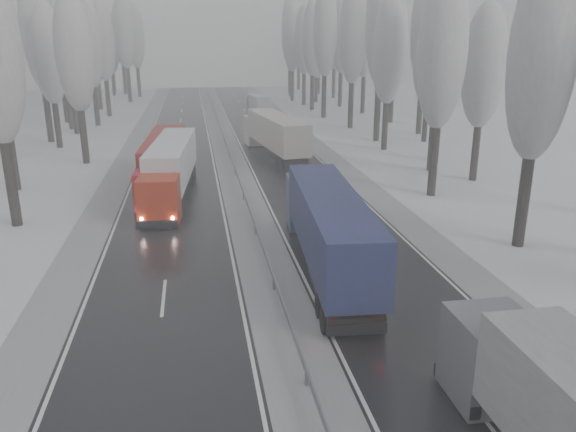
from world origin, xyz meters
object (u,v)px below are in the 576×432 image
object	(u,v)px
truck_blue_box	(326,223)
truck_cream_box	(274,132)
truck_red_white	(171,166)
box_truck_distant	(259,104)
truck_red_red	(164,161)

from	to	relation	value
truck_blue_box	truck_cream_box	bearing A→B (deg)	90.97
truck_blue_box	truck_red_white	distance (m)	17.66
truck_blue_box	box_truck_distant	size ratio (longest dim) A/B	2.17
box_truck_distant	truck_red_red	size ratio (longest dim) A/B	0.48
truck_blue_box	truck_cream_box	world-z (taller)	truck_blue_box
truck_red_white	truck_red_red	xyz separation A→B (m)	(-0.62, 1.85, -0.00)
truck_cream_box	truck_red_red	xyz separation A→B (m)	(-10.47, -12.05, -0.08)
truck_cream_box	box_truck_distant	bearing A→B (deg)	78.03
truck_red_red	box_truck_distant	bearing A→B (deg)	77.46
truck_cream_box	box_truck_distant	xyz separation A→B (m)	(2.60, 35.37, -1.05)
truck_blue_box	truck_red_red	size ratio (longest dim) A/B	1.05
truck_cream_box	truck_blue_box	bearing A→B (deg)	-100.65
truck_red_white	truck_red_red	world-z (taller)	truck_red_white
truck_blue_box	truck_red_white	world-z (taller)	truck_blue_box
truck_blue_box	truck_red_red	world-z (taller)	truck_blue_box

